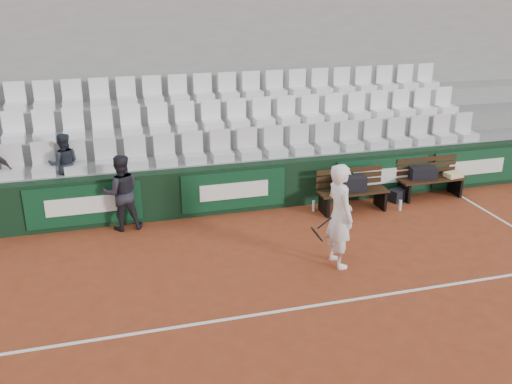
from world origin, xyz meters
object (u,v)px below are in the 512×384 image
Objects in this scene: sports_bag_left at (349,184)px; tennis_player at (339,216)px; bench_left at (353,201)px; spectator_c at (62,142)px; water_bottle_near at (314,206)px; bench_right at (430,188)px; sports_bag_right at (423,173)px; ball_kid at (121,192)px; water_bottle_far at (400,205)px; sports_bag_ground at (399,195)px.

sports_bag_left is 2.50m from tennis_player.
bench_left is 1.19× the size of spectator_c.
tennis_player is 5.66m from spectator_c.
water_bottle_near is 0.13× the size of tennis_player.
sports_bag_left is 3.05× the size of water_bottle_near.
sports_bag_right is (-0.19, 0.03, 0.36)m from bench_right.
sports_bag_left is (-2.11, -0.22, 0.38)m from bench_right.
spectator_c reaches higher than sports_bag_left.
ball_kid is at bearing 140.41° from spectator_c.
sports_bag_right is at bearing 34.16° from water_bottle_far.
sports_bag_left is at bearing -12.41° from water_bottle_near.
water_bottle_near is 2.52m from tennis_player.
bench_right is 6.41× the size of water_bottle_far.
ball_kid is 1.21× the size of spectator_c.
spectator_c is at bearing 173.16° from bench_right.
water_bottle_near is (-0.71, 0.16, -0.49)m from sports_bag_left.
tennis_player is (-2.51, -2.39, 0.78)m from sports_bag_ground.
ball_kid is at bearing 175.84° from sports_bag_left.
sports_bag_left is at bearing -174.10° from bench_right.
spectator_c is (-7.02, 0.95, 1.49)m from sports_bag_ground.
sports_bag_right is 1.11m from water_bottle_far.
sports_bag_ground is 0.24× the size of tennis_player.
bench_left is 2.58m from tennis_player.
bench_right is 2.82m from water_bottle_near.
sports_bag_left reaches higher than water_bottle_near.
spectator_c is (-6.76, 1.47, 1.51)m from water_bottle_far.
bench_right is at bearing 1.02° from sports_bag_ground.
bench_left is at bearing 164.69° from water_bottle_far.
tennis_player is at bearing -140.30° from water_bottle_far.
sports_bag_right reaches higher than sports_bag_ground.
sports_bag_right is at bearing 171.82° from spectator_c.
sports_bag_left is 1.93m from sports_bag_right.
sports_bag_left reaches higher than sports_bag_right.
water_bottle_near is (-2.05, -0.05, -0.02)m from sports_bag_ground.
spectator_c is (-1.04, 0.82, 0.87)m from ball_kid.
water_bottle_far is at bearing 166.34° from spectator_c.
sports_bag_ground is at bearing 176.33° from ball_kid.
sports_bag_right is 2.47× the size of water_bottle_near.
bench_left is 6.41× the size of water_bottle_far.
tennis_player is at bearing 141.62° from ball_kid.
bench_left is 0.99× the size of ball_kid.
water_bottle_near is 0.19× the size of spectator_c.
bench_right is at bearing 1.26° from water_bottle_near.
spectator_c reaches higher than bench_right.
bench_right is 2.59× the size of sports_bag_right.
ball_kid is (-3.94, 0.18, 0.64)m from water_bottle_near.
sports_bag_ground is 6.02m from ball_kid.
ball_kid is (-4.74, 0.38, 0.53)m from bench_left.
sports_bag_right is 0.32× the size of tennis_player.
bench_left is 2.59× the size of sports_bag_right.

